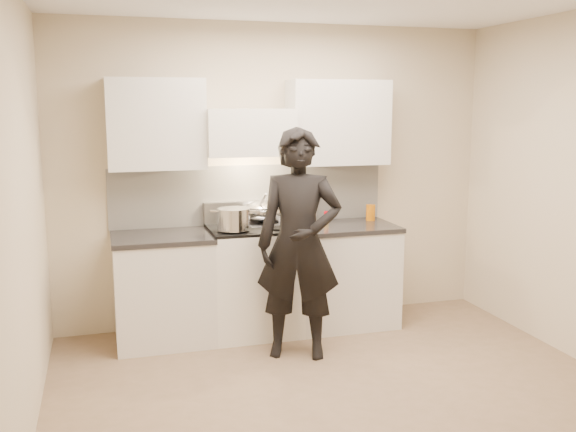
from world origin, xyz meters
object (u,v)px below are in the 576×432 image
(stove, at_px, (254,280))
(counter_right, at_px, (342,274))
(person, at_px, (299,244))
(wok, at_px, (263,211))
(utensil_crock, at_px, (311,211))

(stove, distance_m, counter_right, 0.83)
(person, bearing_deg, stove, 130.87)
(stove, xyz_separation_m, person, (0.22, -0.61, 0.43))
(stove, relative_size, wok, 2.12)
(wok, xyz_separation_m, utensil_crock, (0.48, 0.10, -0.05))
(wok, relative_size, person, 0.25)
(stove, bearing_deg, utensil_crock, 21.96)
(counter_right, height_order, person, person)
(counter_right, height_order, wok, wok)
(stove, distance_m, utensil_crock, 0.85)
(counter_right, relative_size, wok, 2.04)
(stove, height_order, utensil_crock, utensil_crock)
(counter_right, distance_m, utensil_crock, 0.64)
(wok, height_order, person, person)
(counter_right, xyz_separation_m, person, (-0.61, -0.61, 0.45))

